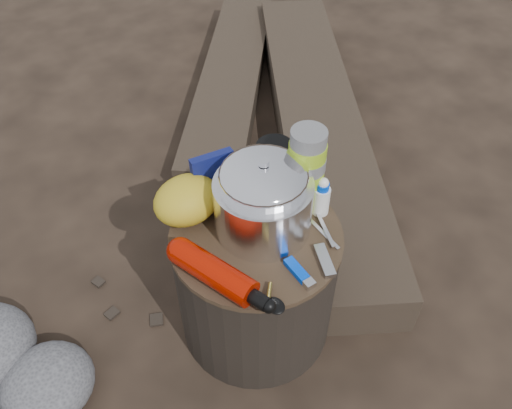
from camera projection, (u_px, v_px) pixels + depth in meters
ground at (256, 321)px, 1.53m from camera, size 60.00×60.00×0.00m
stump at (256, 282)px, 1.39m from camera, size 0.41×0.41×0.38m
log_main at (317, 123)px, 2.05m from camera, size 1.17×1.64×0.15m
log_small at (232, 80)px, 2.29m from camera, size 1.03×1.13×0.11m
foil_windscreen at (263, 206)px, 1.23m from camera, size 0.23×0.23×0.14m
camping_pot at (263, 196)px, 1.21m from camera, size 0.19×0.19×0.19m
fuel_bottle at (215, 272)px, 1.14m from camera, size 0.14×0.27×0.06m
thermos at (306, 170)px, 1.25m from camera, size 0.09×0.09×0.22m
travel_mug at (274, 166)px, 1.33m from camera, size 0.09×0.09×0.13m
stuff_sack at (187, 200)px, 1.26m from camera, size 0.16×0.13×0.11m
food_pouch at (214, 178)px, 1.29m from camera, size 0.11×0.04×0.14m
lighter at (297, 270)px, 1.18m from camera, size 0.03×0.09×0.02m
multitool at (325, 261)px, 1.20m from camera, size 0.06×0.09×0.01m
pot_grabber at (323, 233)px, 1.26m from camera, size 0.05×0.12×0.01m
spork at (246, 294)px, 1.14m from camera, size 0.10×0.14×0.01m
squeeze_bottle at (322, 198)px, 1.28m from camera, size 0.04×0.04×0.10m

